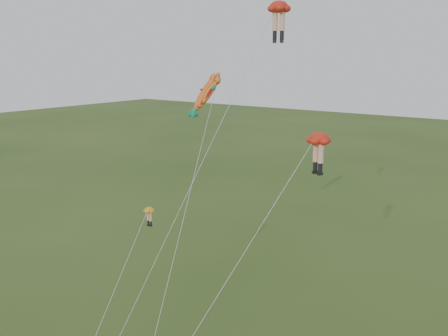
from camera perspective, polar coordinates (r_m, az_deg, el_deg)
The scene contains 4 objects.
legs_kite_red_high at distance 31.84m, azimuth 5.93°, elevation 16.86°, with size 7.87×10.58×23.21m.
legs_kite_red_mid at distance 26.30m, azimuth 10.34°, elevation 2.30°, with size 7.61×8.33×16.10m.
legs_kite_yellow at distance 35.83m, azimuth -9.06°, elevation -6.09°, with size 1.87×8.81×9.43m.
fish_kite at distance 35.93m, azimuth -1.98°, elevation 8.55°, with size 2.59×10.19×19.02m.
Camera 1 is at (20.11, -19.74, 19.95)m, focal length 40.00 mm.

